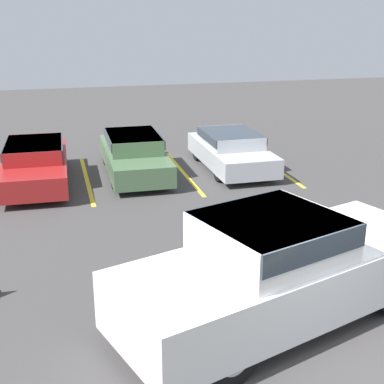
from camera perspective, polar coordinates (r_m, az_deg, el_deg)
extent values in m
plane|color=#423F3F|center=(8.61, 12.76, -15.60)|extent=(60.00, 60.00, 0.00)
cube|color=yellow|center=(16.31, -11.15, 1.31)|extent=(0.12, 4.86, 0.01)
cube|color=yellow|center=(16.73, -0.94, 2.11)|extent=(0.12, 4.86, 0.01)
cube|color=yellow|center=(17.65, 8.49, 2.80)|extent=(0.12, 4.86, 0.01)
cube|color=white|center=(8.82, 9.61, -9.03)|extent=(5.98, 3.68, 0.93)
cube|color=white|center=(8.31, 8.46, -4.75)|extent=(2.51, 2.40, 0.65)
cube|color=#2D3842|center=(8.25, 8.51, -3.82)|extent=(2.49, 2.44, 0.36)
cube|color=white|center=(9.85, 17.42, -3.95)|extent=(2.59, 2.49, 0.13)
cylinder|color=black|center=(10.56, 13.30, -6.20)|extent=(0.92, 0.57, 0.86)
cylinder|color=#ADADB2|center=(10.56, 13.30, -6.20)|extent=(0.55, 0.46, 0.47)
cylinder|color=black|center=(8.66, -2.80, -11.54)|extent=(0.92, 0.57, 0.86)
cylinder|color=#ADADB2|center=(8.66, -2.80, -11.54)|extent=(0.55, 0.46, 0.47)
cylinder|color=black|center=(7.49, 3.94, -16.92)|extent=(0.92, 0.57, 0.86)
cylinder|color=#ADADB2|center=(7.49, 3.94, -16.92)|extent=(0.55, 0.46, 0.47)
cube|color=maroon|center=(16.17, -16.33, 2.54)|extent=(1.88, 4.62, 0.61)
cube|color=maroon|center=(16.13, -16.48, 4.38)|extent=(1.61, 2.42, 0.42)
cube|color=#2D3842|center=(16.11, -16.51, 4.66)|extent=(1.68, 2.37, 0.25)
cylinder|color=black|center=(14.91, -13.60, 0.81)|extent=(0.25, 0.68, 0.67)
cylinder|color=#ADADB2|center=(14.91, -13.60, 0.81)|extent=(0.26, 0.38, 0.37)
cylinder|color=black|center=(15.01, -19.32, 0.38)|extent=(0.25, 0.68, 0.67)
cylinder|color=#ADADB2|center=(15.01, -19.32, 0.38)|extent=(0.26, 0.38, 0.37)
cylinder|color=black|center=(17.46, -13.66, 3.42)|extent=(0.25, 0.68, 0.67)
cylinder|color=#ADADB2|center=(17.46, -13.66, 3.42)|extent=(0.26, 0.38, 0.37)
cylinder|color=black|center=(17.55, -18.56, 3.04)|extent=(0.25, 0.68, 0.67)
cylinder|color=#ADADB2|center=(17.55, -18.56, 3.04)|extent=(0.26, 0.38, 0.37)
cube|color=#4C6B47|center=(16.56, -6.18, 3.53)|extent=(1.77, 4.52, 0.61)
cube|color=#4C6B47|center=(16.51, -6.29, 5.40)|extent=(1.54, 2.36, 0.46)
cube|color=#2D3842|center=(16.49, -6.30, 5.71)|extent=(1.60, 2.31, 0.27)
cylinder|color=black|center=(15.48, -2.78, 1.90)|extent=(0.21, 0.63, 0.62)
cylinder|color=#ADADB2|center=(15.48, -2.78, 1.90)|extent=(0.22, 0.35, 0.34)
cylinder|color=black|center=(15.28, -8.20, 1.50)|extent=(0.21, 0.63, 0.62)
cylinder|color=#ADADB2|center=(15.28, -8.20, 1.50)|extent=(0.22, 0.35, 0.34)
cylinder|color=black|center=(17.95, -4.42, 4.24)|extent=(0.21, 0.63, 0.62)
cylinder|color=#ADADB2|center=(17.95, -4.42, 4.24)|extent=(0.22, 0.35, 0.34)
cylinder|color=black|center=(17.78, -9.10, 3.92)|extent=(0.21, 0.63, 0.62)
cylinder|color=#ADADB2|center=(17.78, -9.10, 3.92)|extent=(0.22, 0.35, 0.34)
cube|color=#B7BABF|center=(17.11, 4.20, 4.08)|extent=(1.77, 4.21, 0.58)
cube|color=#B7BABF|center=(17.07, 4.14, 5.74)|extent=(1.56, 2.19, 0.40)
cube|color=#2D3842|center=(17.05, 4.15, 6.01)|extent=(1.63, 2.15, 0.24)
cylinder|color=black|center=(16.31, 8.10, 2.69)|extent=(0.22, 0.67, 0.67)
cylinder|color=#ADADB2|center=(16.31, 8.10, 2.69)|extent=(0.23, 0.37, 0.37)
cylinder|color=black|center=(15.79, 2.99, 2.32)|extent=(0.22, 0.67, 0.67)
cylinder|color=#ADADB2|center=(15.79, 2.99, 2.32)|extent=(0.23, 0.37, 0.37)
cylinder|color=black|center=(18.50, 5.20, 4.73)|extent=(0.22, 0.67, 0.67)
cylinder|color=#ADADB2|center=(18.50, 5.20, 4.73)|extent=(0.23, 0.37, 0.37)
cylinder|color=black|center=(18.05, 0.64, 4.45)|extent=(0.22, 0.67, 0.67)
cylinder|color=#ADADB2|center=(18.05, 0.64, 4.45)|extent=(0.23, 0.37, 0.37)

